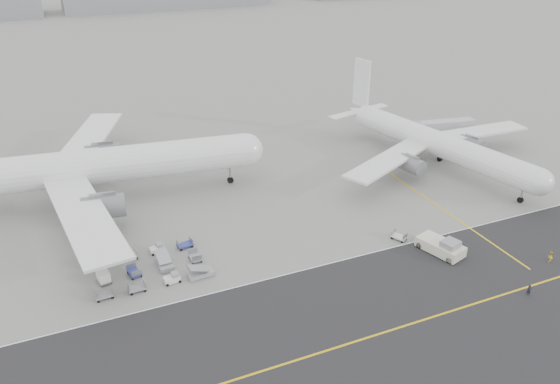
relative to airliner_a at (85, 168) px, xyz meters
name	(u,v)px	position (x,y,z in m)	size (l,w,h in m)	color
ground	(297,262)	(25.69, -32.45, -6.38)	(700.00, 700.00, 0.00)	gray
taxiway	(396,329)	(30.71, -50.43, -6.37)	(220.00, 59.00, 0.03)	#262628
horizon_buildings	(149,8)	(55.69, 227.55, -6.38)	(520.00, 28.00, 28.00)	gray
airliner_a	(85,168)	(0.00, 0.00, 0.00)	(64.19, 63.14, 22.19)	silver
airliner_b	(434,142)	(65.65, -11.43, -1.35)	(48.90, 49.95, 17.45)	silver
pushback_tug	(442,246)	(46.72, -38.71, -5.30)	(5.23, 9.30, 2.63)	beige
jet_bridge	(445,127)	(75.39, -2.72, -2.52)	(14.87, 5.18, 5.54)	gray
gse_cluster	(149,271)	(5.34, -26.09, -6.38)	(20.35, 15.47, 1.81)	gray
stray_dolly	(399,239)	(43.05, -33.05, -6.38)	(1.42, 2.31, 1.42)	silver
ground_crew_a	(529,290)	(50.83, -51.79, -5.53)	(0.63, 0.41, 1.72)	black
ground_crew_b	(550,257)	(59.75, -47.03, -5.53)	(0.83, 0.65, 1.72)	yellow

